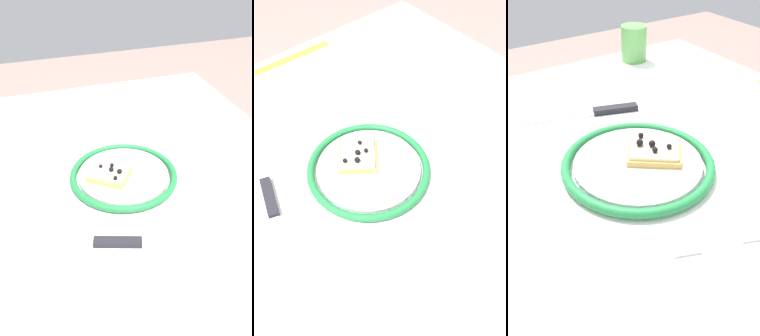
% 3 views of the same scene
% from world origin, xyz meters
% --- Properties ---
extents(dining_table, '(0.99, 0.91, 0.78)m').
position_xyz_m(dining_table, '(0.00, 0.00, 0.69)').
color(dining_table, white).
rests_on(dining_table, ground_plane).
extents(plate, '(0.24, 0.24, 0.02)m').
position_xyz_m(plate, '(0.02, 0.01, 0.78)').
color(plate, white).
rests_on(plate, dining_table).
extents(pizza_slice_near, '(0.11, 0.11, 0.03)m').
position_xyz_m(pizza_slice_near, '(0.02, -0.02, 0.80)').
color(pizza_slice_near, tan).
rests_on(pizza_slice_near, plate).
extents(knife, '(0.09, 0.23, 0.01)m').
position_xyz_m(knife, '(0.22, -0.02, 0.78)').
color(knife, silver).
rests_on(knife, dining_table).
extents(fork, '(0.09, 0.19, 0.00)m').
position_xyz_m(fork, '(-0.18, -0.02, 0.78)').
color(fork, silver).
rests_on(fork, dining_table).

